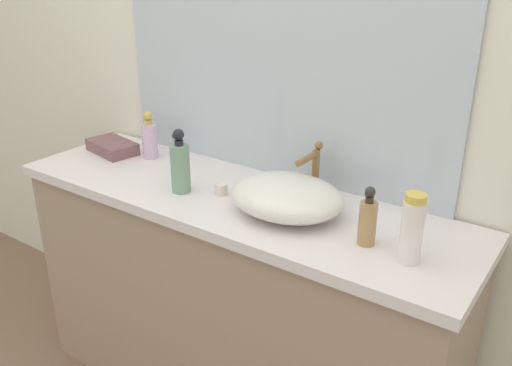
{
  "coord_description": "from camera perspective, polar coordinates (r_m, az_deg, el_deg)",
  "views": [
    {
      "loc": [
        1.06,
        -0.93,
        1.69
      ],
      "look_at": [
        0.12,
        0.42,
        0.99
      ],
      "focal_mm": 38.56,
      "sensor_mm": 36.0,
      "label": 1
    }
  ],
  "objects": [
    {
      "name": "candle_jar",
      "position": [
        1.89,
        -3.63,
        -0.62
      ],
      "size": [
        0.04,
        0.04,
        0.04
      ],
      "primitive_type": "cylinder",
      "color": "beige",
      "rests_on": "vanity_counter"
    },
    {
      "name": "folded_hand_towel",
      "position": [
        2.36,
        -14.68,
        3.65
      ],
      "size": [
        0.24,
        0.17,
        0.05
      ],
      "primitive_type": "cube",
      "rotation": [
        0.0,
        0.0,
        -0.2
      ],
      "color": "#775054",
      "rests_on": "vanity_counter"
    },
    {
      "name": "wall_mirror_panel",
      "position": [
        1.95,
        1.94,
        14.0
      ],
      "size": [
        1.36,
        0.01,
        0.94
      ],
      "primitive_type": "cube",
      "color": "#B2BCC6",
      "rests_on": "vanity_counter"
    },
    {
      "name": "soap_dispenser",
      "position": [
        1.9,
        -7.87,
        1.81
      ],
      "size": [
        0.07,
        0.07,
        0.23
      ],
      "color": "gray",
      "rests_on": "vanity_counter"
    },
    {
      "name": "spray_can",
      "position": [
        1.52,
        15.89,
        -4.62
      ],
      "size": [
        0.06,
        0.06,
        0.2
      ],
      "color": "white",
      "rests_on": "vanity_counter"
    },
    {
      "name": "bathroom_wall_rear",
      "position": [
        2.0,
        2.41,
        11.93
      ],
      "size": [
        6.0,
        0.06,
        2.6
      ],
      "primitive_type": "cube",
      "color": "silver",
      "rests_on": "ground"
    },
    {
      "name": "perfume_bottle",
      "position": [
        1.59,
        11.51,
        -3.81
      ],
      "size": [
        0.05,
        0.05,
        0.18
      ],
      "color": "#A6814F",
      "rests_on": "vanity_counter"
    },
    {
      "name": "sink_basin",
      "position": [
        1.74,
        3.19,
        -1.4
      ],
      "size": [
        0.38,
        0.31,
        0.12
      ],
      "primitive_type": "ellipsoid",
      "color": "silver",
      "rests_on": "vanity_counter"
    },
    {
      "name": "vanity_counter",
      "position": [
        2.12,
        -2.23,
        -12.46
      ],
      "size": [
        1.69,
        0.5,
        0.91
      ],
      "color": "#A08670",
      "rests_on": "ground"
    },
    {
      "name": "faucet",
      "position": [
        1.86,
        5.98,
        1.88
      ],
      "size": [
        0.03,
        0.15,
        0.19
      ],
      "color": "brown",
      "rests_on": "vanity_counter"
    },
    {
      "name": "lotion_bottle",
      "position": [
        2.25,
        -10.98,
        4.56
      ],
      "size": [
        0.06,
        0.06,
        0.19
      ],
      "color": "#CDACCB",
      "rests_on": "vanity_counter"
    }
  ]
}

